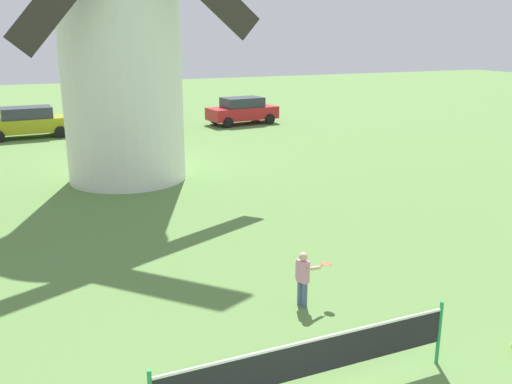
{
  "coord_description": "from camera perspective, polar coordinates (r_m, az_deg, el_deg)",
  "views": [
    {
      "loc": [
        -3.19,
        -4.03,
        5.19
      ],
      "look_at": [
        0.36,
        4.16,
        2.65
      ],
      "focal_mm": 39.3,
      "sensor_mm": 36.0,
      "label": 1
    }
  ],
  "objects": [
    {
      "name": "parked_car_mustard",
      "position": [
        31.13,
        -22.25,
        6.63
      ],
      "size": [
        4.4,
        2.07,
        1.56
      ],
      "color": "#999919",
      "rests_on": "ground_plane"
    },
    {
      "name": "parked_car_red",
      "position": [
        33.22,
        -1.4,
        8.31
      ],
      "size": [
        4.23,
        2.24,
        1.56
      ],
      "color": "red",
      "rests_on": "ground_plane"
    },
    {
      "name": "parked_car_blue",
      "position": [
        31.28,
        -11.81,
        7.51
      ],
      "size": [
        3.89,
        1.98,
        1.56
      ],
      "color": "#334C99",
      "rests_on": "ground_plane"
    },
    {
      "name": "player_far",
      "position": [
        11.07,
        4.9,
        -8.46
      ],
      "size": [
        0.74,
        0.37,
        1.12
      ],
      "color": "slate",
      "rests_on": "ground_plane"
    },
    {
      "name": "windmill",
      "position": [
        20.55,
        -13.87,
        17.79
      ],
      "size": [
        8.31,
        4.9,
        12.8
      ],
      "color": "white",
      "rests_on": "ground_plane"
    },
    {
      "name": "tennis_net",
      "position": [
        8.44,
        5.65,
        -16.48
      ],
      "size": [
        4.74,
        0.06,
        1.1
      ],
      "color": "#238E4C",
      "rests_on": "ground_plane"
    }
  ]
}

